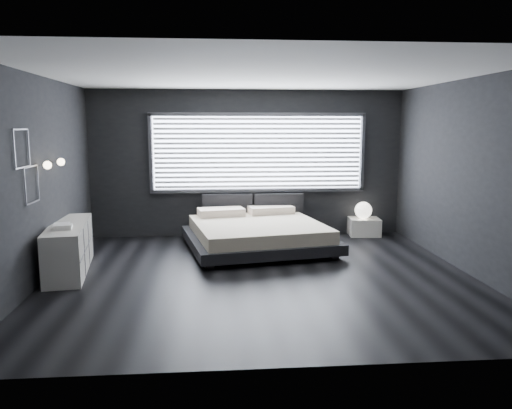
{
  "coord_description": "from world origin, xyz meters",
  "views": [
    {
      "loc": [
        -0.64,
        -6.85,
        2.12
      ],
      "look_at": [
        0.0,
        0.85,
        0.9
      ],
      "focal_mm": 35.0,
      "sensor_mm": 36.0,
      "label": 1
    }
  ],
  "objects": [
    {
      "name": "bed",
      "position": [
        0.09,
        1.59,
        0.28
      ],
      "size": [
        2.73,
        2.64,
        0.61
      ],
      "color": "black",
      "rests_on": "ground"
    },
    {
      "name": "headboard",
      "position": [
        0.09,
        2.64,
        0.57
      ],
      "size": [
        1.96,
        0.16,
        0.52
      ],
      "color": "black",
      "rests_on": "ground"
    },
    {
      "name": "room",
      "position": [
        0.0,
        0.0,
        1.4
      ],
      "size": [
        6.04,
        6.0,
        2.8
      ],
      "color": "black",
      "rests_on": "ground"
    },
    {
      "name": "book_stack",
      "position": [
        -2.76,
        0.12,
        0.74
      ],
      "size": [
        0.32,
        0.38,
        0.07
      ],
      "color": "white",
      "rests_on": "dresser"
    },
    {
      "name": "wall_art_lower",
      "position": [
        -2.98,
        -0.3,
        1.38
      ],
      "size": [
        0.01,
        0.48,
        0.48
      ],
      "color": "#47474C",
      "rests_on": "ground"
    },
    {
      "name": "window",
      "position": [
        0.2,
        2.7,
        1.61
      ],
      "size": [
        4.14,
        0.09,
        1.52
      ],
      "color": "white",
      "rests_on": "ground"
    },
    {
      "name": "nightstand",
      "position": [
        2.26,
        2.5,
        0.17
      ],
      "size": [
        0.62,
        0.53,
        0.34
      ],
      "primitive_type": "cube",
      "rotation": [
        0.0,
        0.0,
        -0.08
      ],
      "color": "white",
      "rests_on": "ground"
    },
    {
      "name": "sconce_far",
      "position": [
        -2.88,
        0.65,
        1.6
      ],
      "size": [
        0.18,
        0.11,
        0.11
      ],
      "color": "silver",
      "rests_on": "ground"
    },
    {
      "name": "dresser",
      "position": [
        -2.78,
        0.46,
        0.36
      ],
      "size": [
        0.75,
        1.83,
        0.71
      ],
      "color": "white",
      "rests_on": "ground"
    },
    {
      "name": "orb_lamp",
      "position": [
        2.22,
        2.46,
        0.5
      ],
      "size": [
        0.33,
        0.33,
        0.33
      ],
      "primitive_type": "sphere",
      "color": "white",
      "rests_on": "nightstand"
    },
    {
      "name": "wall_art_upper",
      "position": [
        -2.98,
        -0.55,
        1.85
      ],
      "size": [
        0.01,
        0.48,
        0.48
      ],
      "color": "#47474C",
      "rests_on": "ground"
    },
    {
      "name": "sconce_near",
      "position": [
        -2.88,
        0.05,
        1.6
      ],
      "size": [
        0.18,
        0.11,
        0.11
      ],
      "color": "silver",
      "rests_on": "ground"
    }
  ]
}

